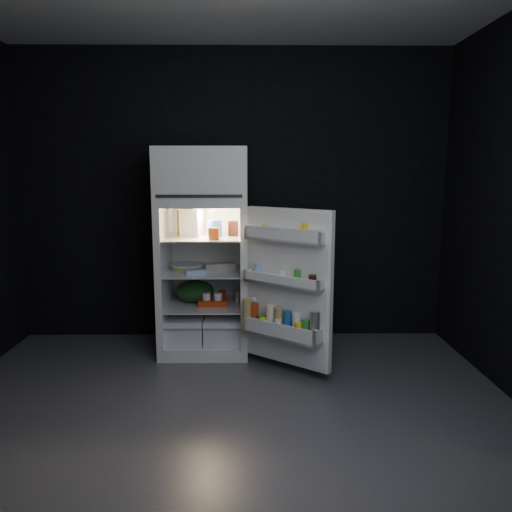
{
  "coord_description": "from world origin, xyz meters",
  "views": [
    {
      "loc": [
        0.15,
        -3.02,
        1.58
      ],
      "look_at": [
        0.21,
        1.0,
        0.9
      ],
      "focal_mm": 35.0,
      "sensor_mm": 36.0,
      "label": 1
    }
  ],
  "objects_px": {
    "egg_carton": "(220,267)",
    "yogurt_tray": "(213,303)",
    "fridge_door": "(286,291)",
    "milk_jug": "(191,223)",
    "refrigerator": "(204,244)"
  },
  "relations": [
    {
      "from": "fridge_door",
      "to": "milk_jug",
      "type": "xyz_separation_m",
      "value": [
        -0.78,
        0.58,
        0.47
      ]
    },
    {
      "from": "egg_carton",
      "to": "yogurt_tray",
      "type": "bearing_deg",
      "value": -167.93
    },
    {
      "from": "fridge_door",
      "to": "milk_jug",
      "type": "bearing_deg",
      "value": 143.34
    },
    {
      "from": "milk_jug",
      "to": "fridge_door",
      "type": "bearing_deg",
      "value": -25.33
    },
    {
      "from": "refrigerator",
      "to": "fridge_door",
      "type": "xyz_separation_m",
      "value": [
        0.67,
        -0.61,
        -0.28
      ]
    },
    {
      "from": "refrigerator",
      "to": "milk_jug",
      "type": "relative_size",
      "value": 7.42
    },
    {
      "from": "milk_jug",
      "to": "yogurt_tray",
      "type": "xyz_separation_m",
      "value": [
        0.19,
        -0.08,
        -0.69
      ]
    },
    {
      "from": "refrigerator",
      "to": "fridge_door",
      "type": "height_order",
      "value": "refrigerator"
    },
    {
      "from": "milk_jug",
      "to": "egg_carton",
      "type": "height_order",
      "value": "milk_jug"
    },
    {
      "from": "milk_jug",
      "to": "yogurt_tray",
      "type": "distance_m",
      "value": 0.72
    },
    {
      "from": "milk_jug",
      "to": "yogurt_tray",
      "type": "bearing_deg",
      "value": -11.05
    },
    {
      "from": "fridge_door",
      "to": "yogurt_tray",
      "type": "height_order",
      "value": "fridge_door"
    },
    {
      "from": "milk_jug",
      "to": "egg_carton",
      "type": "distance_m",
      "value": 0.46
    },
    {
      "from": "fridge_door",
      "to": "yogurt_tray",
      "type": "xyz_separation_m",
      "value": [
        -0.59,
        0.5,
        -0.23
      ]
    },
    {
      "from": "egg_carton",
      "to": "yogurt_tray",
      "type": "relative_size",
      "value": 1.01
    }
  ]
}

